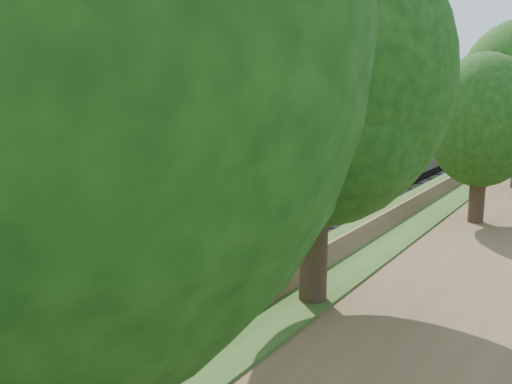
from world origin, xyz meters
The scene contains 11 objects.
ground centered at (0.00, 0.00, 0.00)m, with size 320.00×320.00×0.00m, color #2D4C19.
trackbed centered at (2.00, 60.00, 0.07)m, with size 9.50×170.00×0.28m.
platform centered at (-5.20, 16.00, 0.19)m, with size 6.40×68.00×0.38m, color gray.
yellow_stripe centered at (-2.35, 16.00, 0.39)m, with size 0.55×68.00×0.01m, color gold.
station_building centered at (-14.00, 30.00, 4.09)m, with size 8.60×6.60×8.00m.
signal_gantry centered at (2.47, 54.99, 4.82)m, with size 8.40×0.38×6.20m.
trees_behind_platform centered at (-11.17, 20.67, 4.53)m, with size 7.82×53.32×7.21m.
train centered at (0.00, 77.50, 2.39)m, with size 3.21×150.23×4.71m.
lamppost_far centered at (-3.78, 10.28, 2.52)m, with size 0.47×0.47×4.80m.
signal_platform centered at (-2.90, 3.70, 3.87)m, with size 0.33×0.26×5.68m.
signal_farside centered at (6.20, 25.02, 3.58)m, with size 0.31×0.25×5.66m.
Camera 1 is at (15.14, -12.67, 8.33)m, focal length 40.00 mm.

